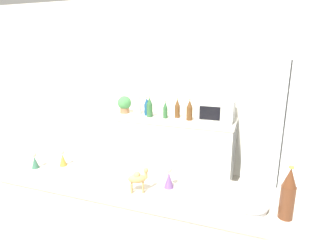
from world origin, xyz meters
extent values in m
cube|color=silver|center=(0.00, 2.73, 1.27)|extent=(8.00, 0.06, 2.55)
cube|color=white|center=(-0.32, 2.40, 0.43)|extent=(1.75, 0.60, 0.86)
cube|color=beige|center=(-0.32, 2.40, 0.88)|extent=(1.78, 0.63, 0.03)
cube|color=silver|center=(1.09, 2.34, 0.88)|extent=(0.83, 0.68, 1.75)
cube|color=black|center=(1.09, 1.99, 0.88)|extent=(0.01, 0.01, 1.68)
cylinder|color=#B2B5BA|center=(1.04, 1.98, 0.96)|extent=(0.02, 0.02, 0.96)
cylinder|color=#B2B5BA|center=(1.14, 1.98, 0.96)|extent=(0.02, 0.02, 0.96)
cube|color=beige|center=(0.06, 0.44, 0.95)|extent=(2.14, 0.47, 0.03)
cylinder|color=#9E6B47|center=(-1.07, 2.42, 0.94)|extent=(0.14, 0.14, 0.08)
sphere|color=#478E4C|center=(-1.07, 2.42, 1.05)|extent=(0.20, 0.20, 0.20)
cylinder|color=white|center=(-0.86, 2.41, 1.04)|extent=(0.11, 0.11, 0.28)
cube|color=white|center=(0.28, 2.42, 1.04)|extent=(0.48, 0.36, 0.28)
cube|color=black|center=(0.24, 2.24, 1.04)|extent=(0.26, 0.01, 0.17)
cylinder|color=brown|center=(-0.24, 2.41, 0.98)|extent=(0.07, 0.07, 0.17)
cone|color=brown|center=(-0.24, 2.41, 1.11)|extent=(0.07, 0.07, 0.09)
cylinder|color=gold|center=(-0.24, 2.41, 1.16)|extent=(0.03, 0.03, 0.01)
cylinder|color=#2D6033|center=(-0.39, 2.33, 0.97)|extent=(0.06, 0.06, 0.15)
cone|color=#2D6033|center=(-0.39, 2.33, 1.09)|extent=(0.06, 0.06, 0.08)
cylinder|color=gold|center=(-0.39, 2.33, 1.13)|extent=(0.02, 0.02, 0.01)
cylinder|color=#2D6033|center=(-0.62, 2.33, 0.99)|extent=(0.08, 0.08, 0.18)
cone|color=#2D6033|center=(-0.62, 2.33, 1.13)|extent=(0.08, 0.08, 0.10)
cylinder|color=gold|center=(-0.62, 2.33, 1.18)|extent=(0.03, 0.03, 0.01)
cylinder|color=brown|center=(-0.05, 2.34, 0.99)|extent=(0.08, 0.08, 0.18)
cone|color=brown|center=(-0.05, 2.34, 1.12)|extent=(0.08, 0.08, 0.10)
cylinder|color=gold|center=(-0.05, 2.34, 1.18)|extent=(0.03, 0.03, 0.01)
cylinder|color=navy|center=(-0.70, 2.40, 0.98)|extent=(0.08, 0.08, 0.16)
cone|color=navy|center=(-0.70, 2.40, 1.10)|extent=(0.08, 0.08, 0.09)
cylinder|color=gold|center=(-0.70, 2.40, 1.15)|extent=(0.03, 0.03, 0.01)
cylinder|color=#562D19|center=(0.98, 0.36, 1.06)|extent=(0.08, 0.08, 0.18)
cone|color=#562D19|center=(0.98, 0.36, 1.20)|extent=(0.07, 0.07, 0.10)
cylinder|color=gold|center=(0.98, 0.36, 1.26)|extent=(0.03, 0.03, 0.01)
cylinder|color=#B7BABF|center=(0.80, 0.38, 0.99)|extent=(0.20, 0.20, 0.04)
torus|color=#B7BABF|center=(0.80, 0.38, 1.01)|extent=(0.22, 0.22, 0.02)
ellipsoid|color=tan|center=(0.14, 0.34, 1.06)|extent=(0.12, 0.10, 0.06)
sphere|color=tan|center=(0.14, 0.34, 1.08)|extent=(0.04, 0.04, 0.04)
cylinder|color=tan|center=(0.19, 0.36, 1.09)|extent=(0.02, 0.02, 0.06)
sphere|color=tan|center=(0.19, 0.36, 1.11)|extent=(0.03, 0.03, 0.03)
cylinder|color=tan|center=(0.16, 0.37, 1.00)|extent=(0.01, 0.01, 0.06)
cylinder|color=tan|center=(0.18, 0.33, 1.00)|extent=(0.01, 0.01, 0.06)
cylinder|color=tan|center=(0.10, 0.34, 1.00)|extent=(0.01, 0.01, 0.06)
cylinder|color=tan|center=(0.11, 0.31, 1.00)|extent=(0.01, 0.01, 0.06)
cone|color=#B28933|center=(-0.56, 0.49, 1.02)|extent=(0.05, 0.05, 0.09)
sphere|color=beige|center=(-0.56, 0.49, 1.08)|extent=(0.03, 0.03, 0.03)
cone|color=#6B4784|center=(0.31, 0.45, 1.02)|extent=(0.06, 0.06, 0.11)
sphere|color=beige|center=(0.31, 0.45, 1.10)|extent=(0.04, 0.04, 0.04)
cone|color=#33664C|center=(-0.73, 0.39, 1.02)|extent=(0.05, 0.05, 0.09)
sphere|color=beige|center=(-0.73, 0.39, 1.08)|extent=(0.03, 0.03, 0.03)
camera|label=1|loc=(0.79, -0.97, 1.83)|focal=28.00mm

